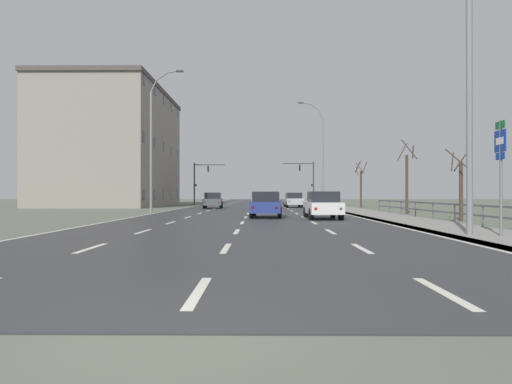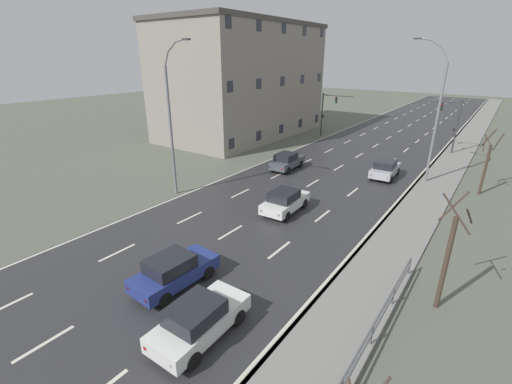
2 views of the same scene
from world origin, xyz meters
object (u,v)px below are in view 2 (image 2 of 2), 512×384
object	(u,v)px
car_mid_centre	(287,161)
street_lamp_midground	(435,116)
street_lamp_left_bank	(172,124)
traffic_signal_left	(327,109)
car_far_right	(385,169)
car_near_left	(174,271)
car_near_right	(285,201)
car_far_left	(199,319)
traffic_signal_right	(451,119)
brick_building	(243,80)

from	to	relation	value
car_mid_centre	street_lamp_midground	bearing A→B (deg)	16.28
street_lamp_left_bank	traffic_signal_left	bearing A→B (deg)	89.41
street_lamp_midground	car_mid_centre	distance (m)	12.79
traffic_signal_left	car_far_right	size ratio (longest dim) A/B	1.33
car_near_left	car_near_right	xyz separation A→B (m)	(-0.17, 10.05, 0.00)
car_near_left	car_far_left	world-z (taller)	same
car_far_left	car_mid_centre	bearing A→B (deg)	111.34
traffic_signal_right	brick_building	world-z (taller)	brick_building
street_lamp_midground	traffic_signal_left	size ratio (longest dim) A/B	2.04
car_mid_centre	car_near_right	size ratio (longest dim) A/B	1.00
traffic_signal_right	brick_building	size ratio (longest dim) A/B	0.25
street_lamp_midground	car_near_right	xyz separation A→B (m)	(-6.36, -12.12, -4.72)
car_near_right	brick_building	xyz separation A→B (m)	(-18.00, 18.56, 6.22)
traffic_signal_right	traffic_signal_left	xyz separation A→B (m)	(-14.36, 0.13, -0.08)
street_lamp_midground	car_far_left	world-z (taller)	street_lamp_midground
traffic_signal_right	traffic_signal_left	distance (m)	14.36
street_lamp_left_bank	traffic_signal_right	xyz separation A→B (m)	(14.63, 25.75, -1.70)
street_lamp_midground	street_lamp_left_bank	distance (m)	20.50
street_lamp_left_bank	street_lamp_midground	bearing A→B (deg)	43.52
street_lamp_midground	car_mid_centre	world-z (taller)	street_lamp_midground
car_mid_centre	traffic_signal_left	bearing A→B (deg)	99.72
traffic_signal_right	car_far_right	xyz separation A→B (m)	(-2.81, -12.41, -2.91)
car_near_right	car_near_left	bearing A→B (deg)	-91.50
car_mid_centre	car_near_left	bearing A→B (deg)	-76.92
traffic_signal_left	car_near_right	xyz separation A→B (m)	(8.24, -23.88, -2.82)
car_far_right	car_near_left	bearing A→B (deg)	-101.07
traffic_signal_left	brick_building	bearing A→B (deg)	-151.40
car_far_right	car_mid_centre	size ratio (longest dim) A/B	1.00
street_lamp_left_bank	traffic_signal_right	distance (m)	29.66
street_lamp_left_bank	car_far_left	size ratio (longest dim) A/B	2.68
car_far_right	car_near_right	size ratio (longest dim) A/B	1.00
car_near_right	traffic_signal_left	bearing A→B (deg)	106.56
street_lamp_midground	traffic_signal_left	world-z (taller)	street_lamp_midground
traffic_signal_left	car_mid_centre	bearing A→B (deg)	-77.91
car_far_right	brick_building	xyz separation A→B (m)	(-21.31, 7.22, 6.22)
car_far_right	car_far_left	distance (m)	23.00
car_near_right	brick_building	world-z (taller)	brick_building
traffic_signal_right	car_far_left	bearing A→B (deg)	-94.48
street_lamp_midground	traffic_signal_right	world-z (taller)	street_lamp_midground
traffic_signal_left	car_mid_centre	xyz separation A→B (m)	(3.33, -15.56, -2.82)
street_lamp_midground	car_near_left	size ratio (longest dim) A/B	2.71
street_lamp_midground	car_mid_centre	size ratio (longest dim) A/B	2.72
car_far_right	car_near_left	distance (m)	21.62
car_mid_centre	car_near_right	bearing A→B (deg)	-61.85
street_lamp_midground	car_near_right	distance (m)	14.48
street_lamp_left_bank	car_near_right	xyz separation A→B (m)	(8.51, 1.99, -4.60)
traffic_signal_left	car_near_left	distance (m)	35.07
car_near_left	street_lamp_left_bank	bearing A→B (deg)	140.05
car_far_right	car_far_left	size ratio (longest dim) A/B	1.01
brick_building	traffic_signal_right	bearing A→B (deg)	12.15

